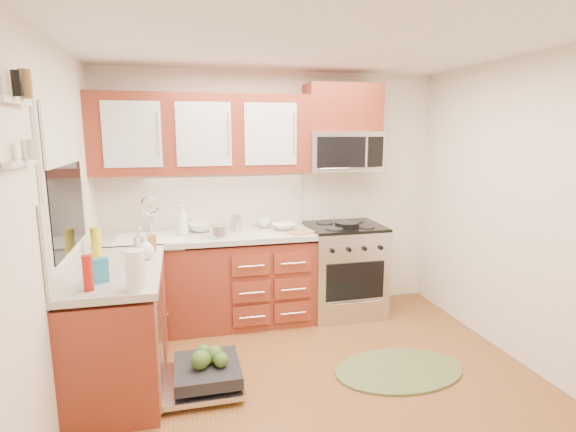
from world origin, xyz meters
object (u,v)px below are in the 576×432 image
object	(u,v)px
stock_pot	(219,231)
cutting_board	(302,232)
bowl_b	(201,227)
upper_cabinets	(203,134)
microwave	(342,151)
skillet	(347,224)
cup	(264,222)
dishwasher	(202,376)
paper_towel_roll	(135,270)
range	(344,269)
bowl_a	(284,227)
rug	(399,370)
sink	(151,251)

from	to	relation	value
stock_pot	cutting_board	world-z (taller)	stock_pot
stock_pot	bowl_b	world-z (taller)	stock_pot
upper_cabinets	microwave	world-z (taller)	upper_cabinets
upper_cabinets	microwave	size ratio (longest dim) A/B	2.70
stock_pot	skillet	bearing A→B (deg)	2.71
microwave	cup	bearing A→B (deg)	175.40
stock_pot	cup	xyz separation A→B (m)	(0.49, 0.33, -0.01)
dishwasher	paper_towel_roll	xyz separation A→B (m)	(-0.39, -0.32, 0.95)
upper_cabinets	range	distance (m)	1.99
bowl_a	cutting_board	bearing A→B (deg)	-57.43
microwave	rug	distance (m)	2.18
dishwasher	paper_towel_roll	size ratio (longest dim) A/B	2.72
paper_towel_roll	bowl_a	bearing A→B (deg)	49.26
stock_pot	bowl_a	bearing A→B (deg)	16.83
sink	bowl_a	world-z (taller)	bowl_a
sink	microwave	bearing A→B (deg)	3.85
dishwasher	skillet	bearing A→B (deg)	34.26
rug	stock_pot	world-z (taller)	stock_pot
stock_pot	rug	bearing A→B (deg)	-40.13
cup	stock_pot	bearing A→B (deg)	-145.88
range	sink	size ratio (longest dim) A/B	1.53
paper_towel_roll	cup	world-z (taller)	paper_towel_roll
stock_pot	microwave	bearing A→B (deg)	11.59
bowl_b	upper_cabinets	bearing A→B (deg)	-28.13
range	skillet	size ratio (longest dim) A/B	3.84
paper_towel_roll	microwave	bearing A→B (deg)	39.13
microwave	paper_towel_roll	world-z (taller)	microwave
sink	bowl_a	xyz separation A→B (m)	(1.30, 0.06, 0.15)
upper_cabinets	paper_towel_roll	bearing A→B (deg)	-108.22
bowl_b	rug	bearing A→B (deg)	-44.20
sink	cup	bearing A→B (deg)	9.89
range	cup	xyz separation A→B (m)	(-0.81, 0.19, 0.50)
upper_cabinets	sink	world-z (taller)	upper_cabinets
paper_towel_roll	bowl_b	size ratio (longest dim) A/B	0.95
upper_cabinets	rug	bearing A→B (deg)	-44.63
dishwasher	stock_pot	world-z (taller)	stock_pot
bowl_b	microwave	bearing A→B (deg)	-1.97
sink	rug	xyz separation A→B (m)	(1.94, -1.25, -0.79)
range	rug	bearing A→B (deg)	-89.38
cutting_board	bowl_a	distance (m)	0.25
dishwasher	cup	xyz separation A→B (m)	(0.73, 1.32, 0.88)
range	skillet	bearing A→B (deg)	-94.61
cutting_board	cup	size ratio (longest dim) A/B	1.86
range	paper_towel_roll	distance (m)	2.48
dishwasher	bowl_a	world-z (taller)	bowl_a
skillet	cutting_board	size ratio (longest dim) A/B	0.97
dishwasher	cutting_board	world-z (taller)	cutting_board
stock_pot	paper_towel_roll	distance (m)	1.45
range	sink	xyz separation A→B (m)	(-1.93, -0.01, 0.33)
bowl_a	paper_towel_roll	bearing A→B (deg)	-130.74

